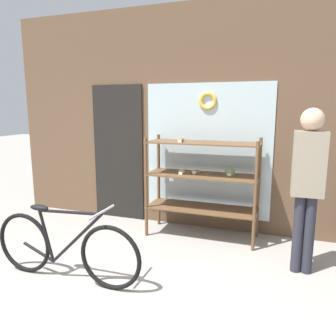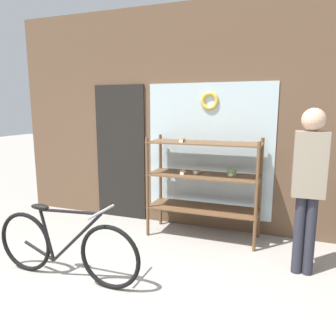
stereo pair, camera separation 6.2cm
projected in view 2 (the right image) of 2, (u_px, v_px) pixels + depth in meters
name	position (u px, v px, depth m)	size (l,w,h in m)	color
ground_plane	(107.00, 329.00, 2.65)	(30.00, 30.00, 0.00)	gray
storefront_facade	(194.00, 122.00, 4.72)	(5.94, 0.13, 3.18)	brown
display_case	(204.00, 178.00, 4.40)	(1.49, 0.52, 1.37)	brown
bicycle	(65.00, 247.00, 3.36)	(1.71, 0.46, 0.79)	black
pedestrian	(309.00, 178.00, 3.35)	(0.33, 0.23, 1.76)	#282833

